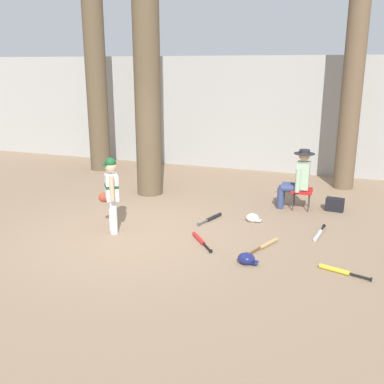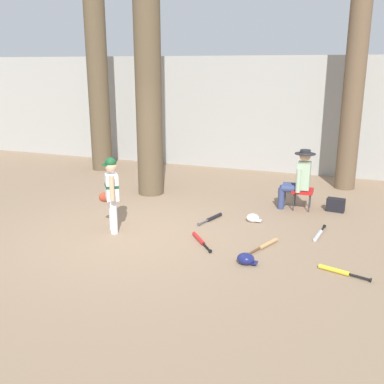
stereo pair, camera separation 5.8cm
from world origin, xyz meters
The scene contains 16 objects.
ground_plane centered at (0.00, 0.00, 0.00)m, with size 60.00×60.00×0.00m, color #897056.
concrete_back_wall centered at (0.00, 5.67, 1.50)m, with size 18.00×0.36×3.01m, color #9E9E99.
tree_near_player centered at (-0.82, 2.45, 2.85)m, with size 0.87×0.87×6.59m.
tree_behind_spectator centered at (3.22, 4.43, 1.94)m, with size 0.67×0.67×4.54m.
young_ballplayer centered at (-0.41, 0.06, 0.74)m, with size 0.52×0.50×1.31m.
folding_stool centered at (2.49, 2.45, 0.36)m, with size 0.41×0.41×0.41m.
seated_spectator centered at (2.39, 2.45, 0.64)m, with size 0.67×0.53×1.20m.
handbag_beside_stool centered at (3.13, 2.54, 0.13)m, with size 0.34×0.18×0.26m, color black.
tree_far_left centered at (-3.13, 4.22, 2.97)m, with size 0.82×0.82×6.77m.
bat_aluminum_silver centered at (2.95, 1.05, 0.03)m, with size 0.16×0.73×0.07m.
bat_wood_tan centered at (2.20, 0.29, 0.03)m, with size 0.36×0.78×0.07m.
bat_red_barrel centered at (1.15, 0.13, 0.03)m, with size 0.55×0.67×0.07m.
bat_yellow_trainer centered at (3.33, -0.30, 0.03)m, with size 0.71×0.27×0.07m.
bat_black_composite centered at (1.02, 1.23, 0.03)m, with size 0.27×0.71×0.07m.
batting_helmet_white centered at (1.74, 1.39, 0.07)m, with size 0.28×0.21×0.16m.
batting_helmet_navy centered at (2.06, -0.43, 0.07)m, with size 0.30×0.23×0.17m.
Camera 2 is at (3.40, -6.31, 2.78)m, focal length 42.02 mm.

